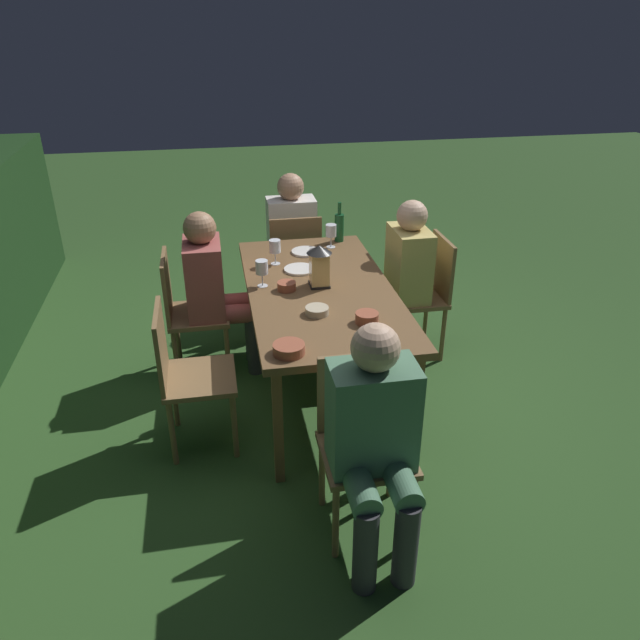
{
  "coord_description": "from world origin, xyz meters",
  "views": [
    {
      "loc": [
        -3.36,
        0.62,
        2.3
      ],
      "look_at": [
        0.0,
        0.0,
        0.53
      ],
      "focal_mm": 34.19,
      "sensor_mm": 36.0,
      "label": 1
    }
  ],
  "objects": [
    {
      "name": "bowl_olives",
      "position": [
        -0.51,
        -0.17,
        0.78
      ],
      "size": [
        0.13,
        0.13,
        0.06
      ],
      "color": "#9E5138",
      "rests_on": "dining_table"
    },
    {
      "name": "person_in_cream",
      "position": [
        1.33,
        0.0,
        0.64
      ],
      "size": [
        0.48,
        0.38,
        1.15
      ],
      "color": "white",
      "rests_on": "ground"
    },
    {
      "name": "ground_plane",
      "position": [
        0.0,
        0.0,
        0.0
      ],
      "size": [
        16.0,
        16.0,
        0.0
      ],
      "primitive_type": "plane",
      "color": "#2D5123"
    },
    {
      "name": "chair_side_right_b",
      "position": [
        0.4,
        0.83,
        0.49
      ],
      "size": [
        0.42,
        0.4,
        0.87
      ],
      "color": "brown",
      "rests_on": "ground"
    },
    {
      "name": "person_in_rust",
      "position": [
        0.4,
        0.64,
        0.64
      ],
      "size": [
        0.38,
        0.47,
        1.15
      ],
      "color": "#9E4C47",
      "rests_on": "ground"
    },
    {
      "name": "lantern_centerpiece",
      "position": [
        0.03,
        -0.0,
        0.9
      ],
      "size": [
        0.15,
        0.15,
        0.27
      ],
      "color": "black",
      "rests_on": "dining_table"
    },
    {
      "name": "dining_table",
      "position": [
        0.0,
        0.0,
        0.7
      ],
      "size": [
        1.77,
        0.88,
        0.75
      ],
      "color": "brown",
      "rests_on": "ground"
    },
    {
      "name": "wine_glass_c",
      "position": [
        0.43,
        0.22,
        0.87
      ],
      "size": [
        0.08,
        0.08,
        0.17
      ],
      "color": "silver",
      "rests_on": "dining_table"
    },
    {
      "name": "green_bottle_on_table",
      "position": [
        0.8,
        -0.29,
        0.86
      ],
      "size": [
        0.07,
        0.07,
        0.29
      ],
      "color": "#195128",
      "rests_on": "dining_table"
    },
    {
      "name": "chair_side_right_a",
      "position": [
        -0.4,
        0.83,
        0.49
      ],
      "size": [
        0.42,
        0.4,
        0.87
      ],
      "color": "brown",
      "rests_on": "ground"
    },
    {
      "name": "chair_head_near",
      "position": [
        -1.13,
        0.0,
        0.49
      ],
      "size": [
        0.4,
        0.42,
        0.87
      ],
      "color": "brown",
      "rests_on": "ground"
    },
    {
      "name": "plate_b",
      "position": [
        0.6,
        -0.01,
        0.76
      ],
      "size": [
        0.2,
        0.2,
        0.01
      ],
      "primitive_type": "cylinder",
      "color": "silver",
      "rests_on": "dining_table"
    },
    {
      "name": "plate_a",
      "position": [
        0.29,
        0.08,
        0.76
      ],
      "size": [
        0.21,
        0.21,
        0.01
      ],
      "primitive_type": "cylinder",
      "color": "silver",
      "rests_on": "dining_table"
    },
    {
      "name": "wine_glass_b",
      "position": [
        0.08,
        0.35,
        0.87
      ],
      "size": [
        0.08,
        0.08,
        0.17
      ],
      "color": "silver",
      "rests_on": "dining_table"
    },
    {
      "name": "chair_side_left_b",
      "position": [
        0.4,
        -0.83,
        0.49
      ],
      "size": [
        0.42,
        0.4,
        0.87
      ],
      "color": "brown",
      "rests_on": "ground"
    },
    {
      "name": "person_in_green",
      "position": [
        -1.33,
        0.0,
        0.64
      ],
      "size": [
        0.48,
        0.38,
        1.15
      ],
      "color": "#4C7A5B",
      "rests_on": "ground"
    },
    {
      "name": "bowl_salad",
      "position": [
        -0.76,
        0.3,
        0.78
      ],
      "size": [
        0.16,
        0.16,
        0.05
      ],
      "color": "#9E5138",
      "rests_on": "dining_table"
    },
    {
      "name": "wine_glass_a",
      "position": [
        0.67,
        -0.2,
        0.87
      ],
      "size": [
        0.08,
        0.08,
        0.17
      ],
      "color": "silver",
      "rests_on": "dining_table"
    },
    {
      "name": "chair_head_far",
      "position": [
        1.13,
        0.0,
        0.49
      ],
      "size": [
        0.4,
        0.42,
        0.87
      ],
      "color": "brown",
      "rests_on": "ground"
    },
    {
      "name": "bowl_dip",
      "position": [
        -0.35,
        0.08,
        0.78
      ],
      "size": [
        0.13,
        0.13,
        0.04
      ],
      "color": "#BCAD8E",
      "rests_on": "dining_table"
    },
    {
      "name": "person_in_mustard",
      "position": [
        0.4,
        -0.64,
        0.64
      ],
      "size": [
        0.38,
        0.47,
        1.15
      ],
      "color": "tan",
      "rests_on": "ground"
    },
    {
      "name": "bowl_bread",
      "position": [
        0.0,
        0.21,
        0.78
      ],
      "size": [
        0.11,
        0.11,
        0.05
      ],
      "color": "#9E5138",
      "rests_on": "dining_table"
    }
  ]
}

